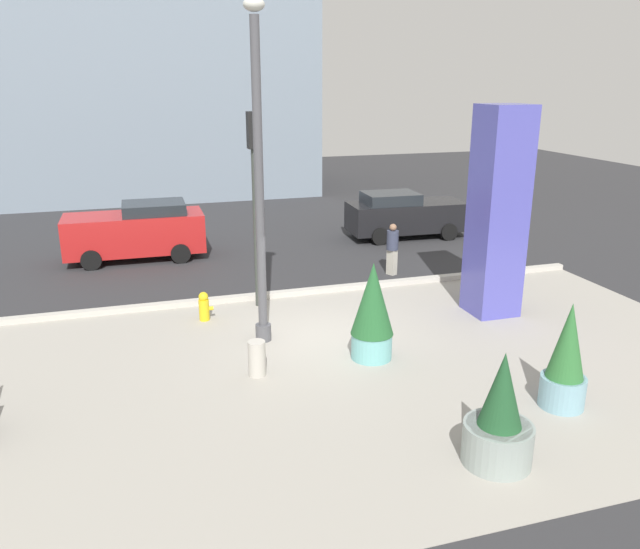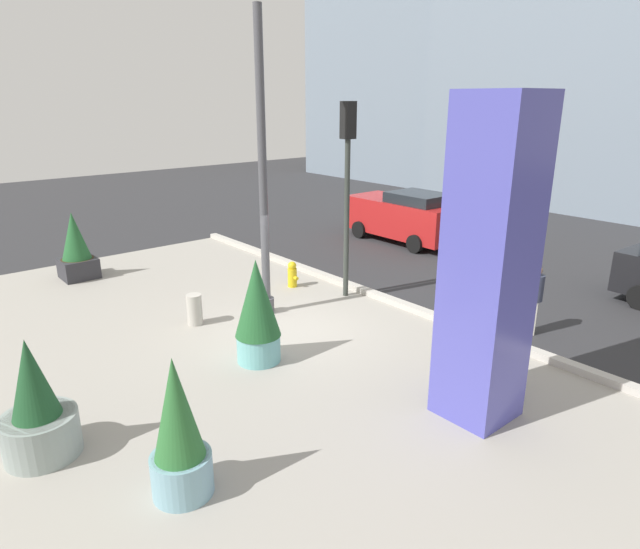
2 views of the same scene
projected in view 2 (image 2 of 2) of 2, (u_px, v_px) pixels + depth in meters
name	position (u px, v px, depth m)	size (l,w,h in m)	color
ground_plane	(406.00, 293.00, 14.99)	(60.00, 60.00, 0.00)	#2D2D30
plaza_pavement	(214.00, 357.00, 11.30)	(18.00, 10.00, 0.02)	#9E998E
curb_strip	(384.00, 298.00, 14.42)	(18.00, 0.24, 0.16)	#B7B2A8
lamp_post	(263.00, 168.00, 12.53)	(0.44, 0.44, 7.37)	#4C4C51
art_pillar_blue	(489.00, 266.00, 8.52)	(1.13, 1.13, 5.25)	#4C4CAD
potted_plant_near_right	(76.00, 249.00, 16.00)	(0.98, 0.98, 1.99)	#2D2D33
potted_plant_by_pillar	(179.00, 434.00, 7.14)	(0.83, 0.83, 2.04)	#7AA8B7
potted_plant_mid_plaza	(257.00, 311.00, 10.81)	(0.93, 0.93, 2.17)	#6BB2B2
potted_plant_near_left	(37.00, 412.00, 8.00)	(1.10, 1.10, 1.90)	gray
fire_hydrant	(292.00, 275.00, 15.39)	(0.36, 0.26, 0.75)	gold
concrete_bollard	(195.00, 310.00, 12.83)	(0.36, 0.36, 0.75)	#B2ADA3
traffic_light_far_side	(348.00, 171.00, 13.78)	(0.28, 0.42, 5.06)	#333833
car_intersection	(405.00, 216.00, 20.15)	(4.52, 2.09, 1.89)	red
pedestrian_crossing	(534.00, 296.00, 12.21)	(0.49, 0.49, 1.61)	#B2AD9E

